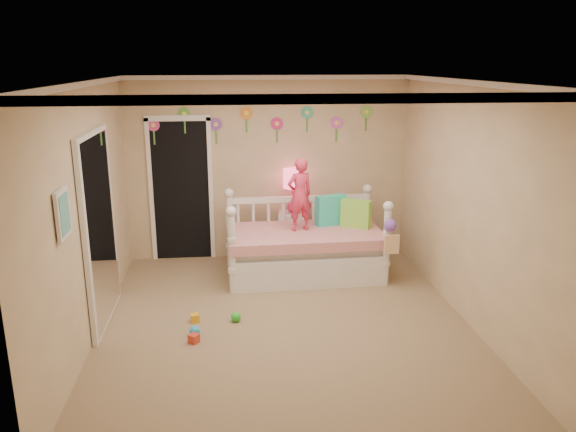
{
  "coord_description": "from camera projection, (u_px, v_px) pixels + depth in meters",
  "views": [
    {
      "loc": [
        -0.57,
        -5.58,
        2.79
      ],
      "look_at": [
        0.1,
        0.6,
        1.05
      ],
      "focal_mm": 34.7,
      "sensor_mm": 36.0,
      "label": 1
    }
  ],
  "objects": [
    {
      "name": "floor",
      "position": [
        285.0,
        322.0,
        6.16
      ],
      "size": [
        4.0,
        4.5,
        0.01
      ],
      "primitive_type": "cube",
      "color": "#7F684C",
      "rests_on": "ground"
    },
    {
      "name": "left_wall",
      "position": [
        87.0,
        214.0,
        5.6
      ],
      "size": [
        0.01,
        4.5,
        2.6
      ],
      "primitive_type": "cube",
      "color": "tan",
      "rests_on": "floor"
    },
    {
      "name": "nightstand",
      "position": [
        293.0,
        235.0,
        8.08
      ],
      "size": [
        0.45,
        0.36,
        0.69
      ],
      "primitive_type": "cube",
      "rotation": [
        0.0,
        0.0,
        -0.12
      ],
      "color": "white",
      "rests_on": "floor"
    },
    {
      "name": "mirror_closet",
      "position": [
        100.0,
        229.0,
        5.96
      ],
      "size": [
        0.07,
        1.3,
        2.1
      ],
      "primitive_type": "cube",
      "color": "white",
      "rests_on": "left_wall"
    },
    {
      "name": "toy_scatter",
      "position": [
        201.0,
        339.0,
        5.67
      ],
      "size": [
        0.99,
        1.41,
        0.11
      ],
      "primitive_type": null,
      "rotation": [
        0.0,
        0.0,
        0.16
      ],
      "color": "#996666",
      "rests_on": "floor"
    },
    {
      "name": "child",
      "position": [
        300.0,
        195.0,
        7.25
      ],
      "size": [
        0.41,
        0.33,
        0.96
      ],
      "primitive_type": "imported",
      "rotation": [
        0.0,
        0.0,
        3.47
      ],
      "color": "#ED355A",
      "rests_on": "daybed"
    },
    {
      "name": "closet_doorway",
      "position": [
        181.0,
        189.0,
        7.89
      ],
      "size": [
        0.9,
        0.04,
        2.07
      ],
      "primitive_type": "cube",
      "color": "black",
      "rests_on": "back_wall"
    },
    {
      "name": "flower_decals",
      "position": [
        262.0,
        124.0,
        7.77
      ],
      "size": [
        3.4,
        0.02,
        0.5
      ],
      "primitive_type": null,
      "color": "#B2668C",
      "rests_on": "back_wall"
    },
    {
      "name": "daybed",
      "position": [
        304.0,
        235.0,
        7.38
      ],
      "size": [
        2.09,
        1.15,
        1.12
      ],
      "primitive_type": null,
      "rotation": [
        0.0,
        0.0,
        0.02
      ],
      "color": "white",
      "rests_on": "floor"
    },
    {
      "name": "right_wall",
      "position": [
        468.0,
        204.0,
        6.02
      ],
      "size": [
        0.01,
        4.5,
        2.6
      ],
      "primitive_type": "cube",
      "color": "tan",
      "rests_on": "floor"
    },
    {
      "name": "wall_picture",
      "position": [
        63.0,
        214.0,
        4.67
      ],
      "size": [
        0.05,
        0.34,
        0.42
      ],
      "primitive_type": "cube",
      "color": "white",
      "rests_on": "left_wall"
    },
    {
      "name": "ceiling",
      "position": [
        285.0,
        81.0,
        5.46
      ],
      "size": [
        4.0,
        4.5,
        0.01
      ],
      "primitive_type": "cube",
      "color": "white",
      "rests_on": "floor"
    },
    {
      "name": "hanging_bag",
      "position": [
        390.0,
        238.0,
        6.87
      ],
      "size": [
        0.2,
        0.16,
        0.36
      ],
      "primitive_type": null,
      "color": "beige",
      "rests_on": "daybed"
    },
    {
      "name": "pillow_turquoise",
      "position": [
        331.0,
        210.0,
        7.56
      ],
      "size": [
        0.43,
        0.26,
        0.41
      ],
      "primitive_type": "cube",
      "rotation": [
        0.0,
        0.0,
        0.3
      ],
      "color": "#29CEAB",
      "rests_on": "daybed"
    },
    {
      "name": "table_lamp",
      "position": [
        293.0,
        184.0,
        7.88
      ],
      "size": [
        0.29,
        0.29,
        0.63
      ],
      "color": "#E11E69",
      "rests_on": "nightstand"
    },
    {
      "name": "pillow_lime",
      "position": [
        356.0,
        214.0,
        7.46
      ],
      "size": [
        0.41,
        0.33,
        0.37
      ],
      "primitive_type": "cube",
      "rotation": [
        0.0,
        0.0,
        -0.55
      ],
      "color": "#8EE545",
      "rests_on": "daybed"
    },
    {
      "name": "crown_molding",
      "position": [
        285.0,
        84.0,
        5.46
      ],
      "size": [
        4.0,
        4.5,
        0.06
      ],
      "primitive_type": null,
      "color": "white",
      "rests_on": "ceiling"
    },
    {
      "name": "back_wall",
      "position": [
        269.0,
        169.0,
        7.96
      ],
      "size": [
        4.0,
        0.01,
        2.6
      ],
      "primitive_type": "cube",
      "color": "tan",
      "rests_on": "floor"
    }
  ]
}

